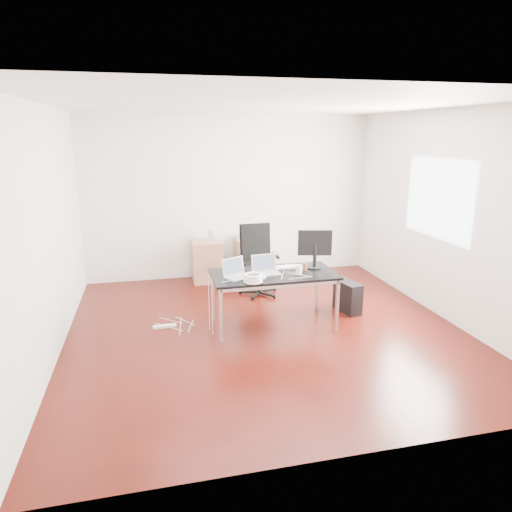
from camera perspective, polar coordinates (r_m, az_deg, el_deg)
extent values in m
plane|color=#340A05|center=(6.03, 1.21, -9.16)|extent=(5.00, 5.00, 0.00)
plane|color=silver|center=(5.51, 1.38, 18.45)|extent=(5.00, 5.00, 0.00)
plane|color=silver|center=(8.02, -3.22, 7.34)|extent=(5.00, 0.00, 5.00)
plane|color=silver|center=(3.32, 12.17, -4.13)|extent=(5.00, 0.00, 5.00)
plane|color=silver|center=(5.55, -24.61, 2.52)|extent=(0.00, 5.00, 5.00)
plane|color=silver|center=(6.68, 22.62, 4.65)|extent=(0.00, 5.00, 5.00)
plane|color=white|center=(6.80, 21.71, 6.62)|extent=(0.00, 1.50, 1.50)
cube|color=black|center=(5.90, 2.20, -2.30)|extent=(1.60, 0.80, 0.03)
cube|color=silver|center=(5.55, -4.41, -7.47)|extent=(0.04, 0.04, 0.70)
cube|color=silver|center=(6.20, -5.42, -5.04)|extent=(0.04, 0.04, 0.70)
cube|color=silver|center=(5.95, 10.10, -6.11)|extent=(0.04, 0.04, 0.70)
cube|color=silver|center=(6.56, 7.70, -3.99)|extent=(0.04, 0.04, 0.70)
cylinder|color=black|center=(7.20, 0.40, -3.07)|extent=(0.06, 0.06, 0.47)
cube|color=black|center=(7.12, 0.41, -1.04)|extent=(0.50, 0.48, 0.06)
cube|color=black|center=(7.25, -0.06, 1.74)|extent=(0.46, 0.11, 0.55)
cube|color=#A87154|center=(7.90, -6.14, -0.63)|extent=(0.50, 0.50, 0.70)
cube|color=#A87154|center=(8.03, -0.66, -0.29)|extent=(0.50, 0.50, 0.70)
cube|color=black|center=(6.67, 11.39, -5.01)|extent=(0.29, 0.48, 0.44)
cylinder|color=black|center=(7.78, -3.14, -2.43)|extent=(0.29, 0.29, 0.28)
cube|color=white|center=(6.20, -11.35, -8.61)|extent=(0.30, 0.08, 0.04)
cube|color=silver|center=(5.70, -2.12, -2.68)|extent=(0.40, 0.36, 0.01)
cube|color=silver|center=(5.75, -2.84, -1.30)|extent=(0.31, 0.19, 0.22)
cube|color=#475166|center=(5.75, -2.83, -1.32)|extent=(0.27, 0.17, 0.18)
cube|color=silver|center=(5.84, 1.36, -2.23)|extent=(0.35, 0.25, 0.01)
cube|color=silver|center=(5.91, 1.01, -0.83)|extent=(0.33, 0.07, 0.22)
cube|color=#475166|center=(5.91, 1.02, -0.85)|extent=(0.29, 0.06, 0.18)
cylinder|color=black|center=(6.18, 7.31, -1.35)|extent=(0.26, 0.26, 0.02)
cylinder|color=black|center=(6.14, 7.36, 0.08)|extent=(0.05, 0.05, 0.30)
cube|color=black|center=(6.11, 7.36, 1.65)|extent=(0.45, 0.15, 0.34)
cube|color=#475166|center=(6.14, 7.27, 1.71)|extent=(0.39, 0.10, 0.29)
cube|color=white|center=(6.12, 3.27, -1.42)|extent=(0.44, 0.15, 0.02)
cylinder|color=white|center=(5.86, 5.39, -1.70)|extent=(0.09, 0.09, 0.12)
cylinder|color=brown|center=(6.02, 6.06, -1.37)|extent=(0.08, 0.08, 0.10)
torus|color=white|center=(5.52, -0.36, -3.14)|extent=(0.24, 0.24, 0.04)
torus|color=white|center=(5.51, -0.36, -2.79)|extent=(0.23, 0.23, 0.04)
torus|color=white|center=(5.50, -0.36, -2.43)|extent=(0.22, 0.22, 0.04)
cube|color=white|center=(5.68, 0.90, -2.67)|extent=(0.09, 0.09, 0.03)
cube|color=#9E9E9E|center=(7.85, -5.67, 2.59)|extent=(0.11, 0.10, 0.18)
cube|color=black|center=(7.97, -0.20, 2.52)|extent=(0.35, 0.31, 0.09)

